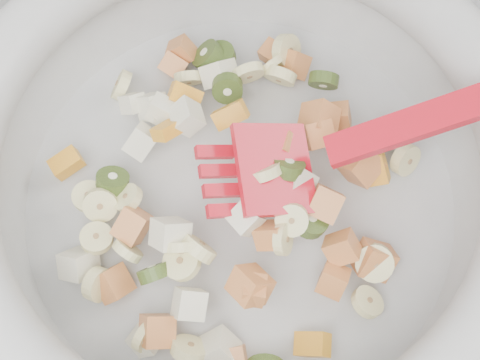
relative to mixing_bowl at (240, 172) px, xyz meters
name	(u,v)px	position (x,y,z in m)	size (l,w,h in m)	color
mixing_bowl	(240,172)	(0.00, 0.00, 0.00)	(0.47, 0.42, 0.16)	beige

